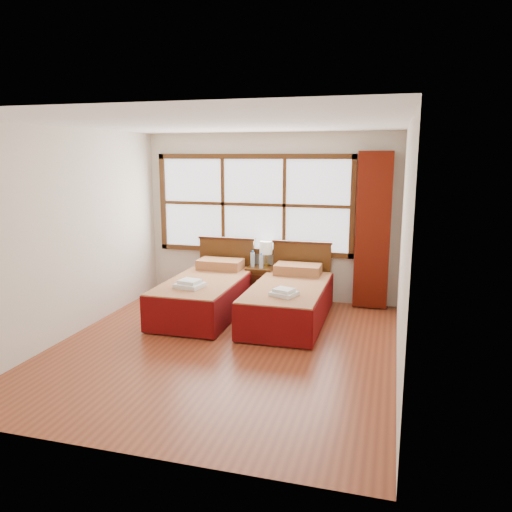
# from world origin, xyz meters

# --- Properties ---
(floor) EXTENTS (4.50, 4.50, 0.00)m
(floor) POSITION_xyz_m (0.00, 0.00, 0.00)
(floor) COLOR brown
(floor) RESTS_ON ground
(ceiling) EXTENTS (4.50, 4.50, 0.00)m
(ceiling) POSITION_xyz_m (0.00, 0.00, 2.60)
(ceiling) COLOR white
(ceiling) RESTS_ON wall_back
(wall_back) EXTENTS (4.00, 0.00, 4.00)m
(wall_back) POSITION_xyz_m (0.00, 2.25, 1.30)
(wall_back) COLOR silver
(wall_back) RESTS_ON floor
(wall_left) EXTENTS (0.00, 4.50, 4.50)m
(wall_left) POSITION_xyz_m (-2.00, 0.00, 1.30)
(wall_left) COLOR silver
(wall_left) RESTS_ON floor
(wall_right) EXTENTS (0.00, 4.50, 4.50)m
(wall_right) POSITION_xyz_m (2.00, 0.00, 1.30)
(wall_right) COLOR silver
(wall_right) RESTS_ON floor
(window) EXTENTS (3.16, 0.06, 1.56)m
(window) POSITION_xyz_m (-0.25, 2.21, 1.50)
(window) COLOR white
(window) RESTS_ON wall_back
(curtain) EXTENTS (0.50, 0.16, 2.30)m
(curtain) POSITION_xyz_m (1.60, 2.11, 1.17)
(curtain) COLOR #601609
(curtain) RESTS_ON wall_back
(bed_left) EXTENTS (1.00, 2.02, 0.97)m
(bed_left) POSITION_xyz_m (-0.67, 1.20, 0.30)
(bed_left) COLOR #36180B
(bed_left) RESTS_ON floor
(bed_right) EXTENTS (1.00, 2.02, 0.96)m
(bed_right) POSITION_xyz_m (0.55, 1.20, 0.29)
(bed_right) COLOR #36180B
(bed_right) RESTS_ON floor
(nightstand) EXTENTS (0.41, 0.41, 0.55)m
(nightstand) POSITION_xyz_m (-0.07, 1.99, 0.27)
(nightstand) COLOR #48280F
(nightstand) RESTS_ON floor
(towels_left) EXTENTS (0.40, 0.36, 0.10)m
(towels_left) POSITION_xyz_m (-0.70, 0.68, 0.56)
(towels_left) COLOR white
(towels_left) RESTS_ON bed_left
(towels_right) EXTENTS (0.38, 0.36, 0.09)m
(towels_right) POSITION_xyz_m (0.60, 0.64, 0.55)
(towels_right) COLOR white
(towels_right) RESTS_ON bed_right
(lamp) EXTENTS (0.20, 0.20, 0.39)m
(lamp) POSITION_xyz_m (-0.02, 2.13, 0.82)
(lamp) COLOR gold
(lamp) RESTS_ON nightstand
(bottle_near) EXTENTS (0.07, 0.07, 0.26)m
(bottle_near) POSITION_xyz_m (-0.20, 1.99, 0.66)
(bottle_near) COLOR #A6C0D5
(bottle_near) RESTS_ON nightstand
(bottle_far) EXTENTS (0.06, 0.06, 0.24)m
(bottle_far) POSITION_xyz_m (-0.05, 1.93, 0.66)
(bottle_far) COLOR #A6C0D5
(bottle_far) RESTS_ON nightstand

